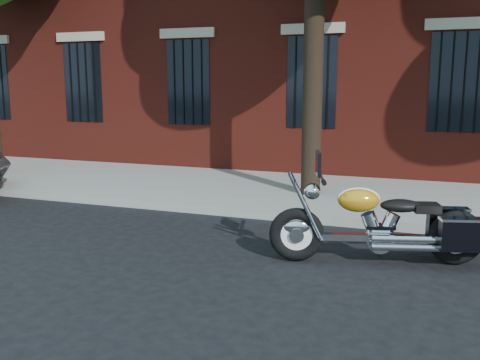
% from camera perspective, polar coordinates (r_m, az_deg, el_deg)
% --- Properties ---
extents(ground, '(120.00, 120.00, 0.00)m').
position_cam_1_polar(ground, '(7.55, -1.13, -6.54)').
color(ground, black).
rests_on(ground, ground).
extents(curb, '(40.00, 0.16, 0.15)m').
position_cam_1_polar(curb, '(8.79, 2.12, -3.62)').
color(curb, gray).
rests_on(curb, ground).
extents(sidewalk, '(40.00, 3.60, 0.15)m').
position_cam_1_polar(sidewalk, '(10.55, 5.26, -1.30)').
color(sidewalk, gray).
rests_on(sidewalk, ground).
extents(motorcycle, '(2.72, 1.22, 1.37)m').
position_cam_1_polar(motorcycle, '(6.76, 15.45, -4.83)').
color(motorcycle, black).
rests_on(motorcycle, ground).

